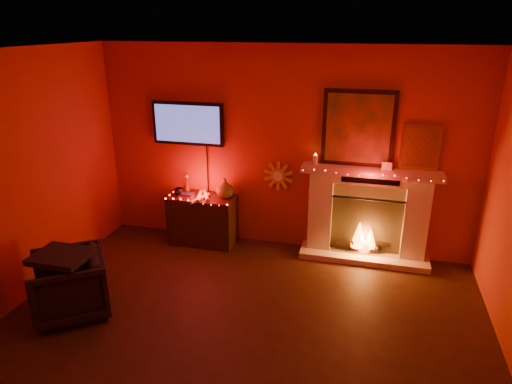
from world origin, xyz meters
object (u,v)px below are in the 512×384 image
sunburst_clock (278,176)px  armchair (70,285)px  fireplace (367,206)px  console_table (204,217)px  tv (188,124)px

sunburst_clock → armchair: size_ratio=0.54×
fireplace → armchair: (-2.96, -2.07, -0.39)m
console_table → armchair: (-0.77, -1.95, -0.04)m
tv → armchair: tv is taller
sunburst_clock → console_table: bearing=-167.8°
tv → sunburst_clock: 1.41m
sunburst_clock → tv: bearing=-178.8°
tv → sunburst_clock: size_ratio=3.10×
tv → console_table: 1.30m
sunburst_clock → console_table: size_ratio=0.42×
armchair → fireplace: bearing=89.4°
tv → sunburst_clock: (1.25, 0.03, -0.65)m
fireplace → console_table: (-2.20, -0.13, -0.34)m
tv → armchair: 2.56m
sunburst_clock → armchair: (-1.77, -2.16, -0.66)m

